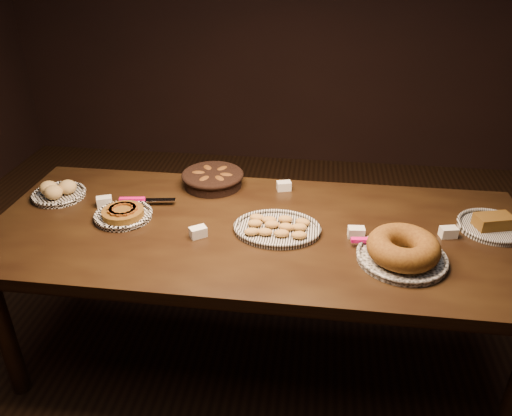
# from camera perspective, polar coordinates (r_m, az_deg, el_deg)

# --- Properties ---
(ground) EXTENTS (5.00, 5.00, 0.00)m
(ground) POSITION_cam_1_polar(r_m,az_deg,el_deg) (2.68, 0.26, -16.06)
(ground) COLOR black
(ground) RESTS_ON ground
(buffet_table) EXTENTS (2.40, 1.00, 0.75)m
(buffet_table) POSITION_cam_1_polar(r_m,az_deg,el_deg) (2.25, 0.30, -3.84)
(buffet_table) COLOR black
(buffet_table) RESTS_ON ground
(apple_tart_plate) EXTENTS (0.34, 0.30, 0.05)m
(apple_tart_plate) POSITION_cam_1_polar(r_m,az_deg,el_deg) (2.35, -14.90, -0.63)
(apple_tart_plate) COLOR white
(apple_tart_plate) RESTS_ON buffet_table
(madeleine_platter) EXTENTS (0.38, 0.31, 0.04)m
(madeleine_platter) POSITION_cam_1_polar(r_m,az_deg,el_deg) (2.18, 2.42, -2.27)
(madeleine_platter) COLOR black
(madeleine_platter) RESTS_ON buffet_table
(bundt_cake_plate) EXTENTS (0.38, 0.36, 0.11)m
(bundt_cake_plate) POSITION_cam_1_polar(r_m,az_deg,el_deg) (2.06, 16.41, -4.66)
(bundt_cake_plate) COLOR black
(bundt_cake_plate) RESTS_ON buffet_table
(croissant_basket) EXTENTS (0.39, 0.39, 0.08)m
(croissant_basket) POSITION_cam_1_polar(r_m,az_deg,el_deg) (2.56, -4.96, 3.47)
(croissant_basket) COLOR black
(croissant_basket) RESTS_ON buffet_table
(bread_roll_plate) EXTENTS (0.26, 0.26, 0.08)m
(bread_roll_plate) POSITION_cam_1_polar(r_m,az_deg,el_deg) (2.63, -21.70, 1.72)
(bread_roll_plate) COLOR white
(bread_roll_plate) RESTS_ON buffet_table
(loaf_plate) EXTENTS (0.30, 0.30, 0.07)m
(loaf_plate) POSITION_cam_1_polar(r_m,az_deg,el_deg) (2.42, 25.41, -1.78)
(loaf_plate) COLOR black
(loaf_plate) RESTS_ON buffet_table
(tent_cards) EXTENTS (1.65, 0.56, 0.04)m
(tent_cards) POSITION_cam_1_polar(r_m,az_deg,el_deg) (2.26, 2.15, -0.85)
(tent_cards) COLOR white
(tent_cards) RESTS_ON buffet_table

